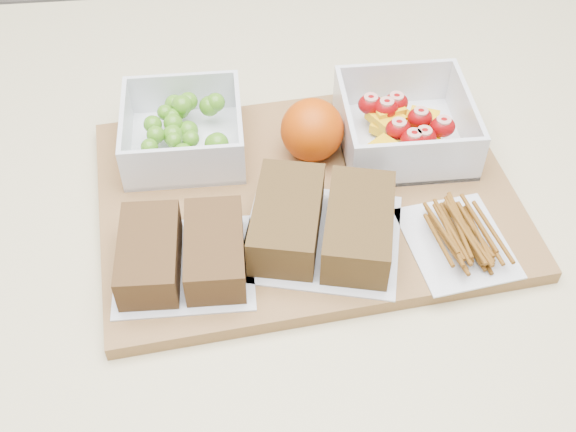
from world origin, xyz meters
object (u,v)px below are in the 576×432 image
grape_container (185,130)px  orange (312,130)px  fruit_container (404,127)px  cutting_board (307,197)px  sandwich_bag_left (182,253)px  pretzel_bag (459,235)px  sandwich_bag_center (323,223)px

grape_container → orange: size_ratio=1.87×
grape_container → fruit_container: fruit_container is taller
fruit_container → cutting_board: bearing=-149.9°
cutting_board → orange: (0.01, 0.06, 0.04)m
sandwich_bag_left → pretzel_bag: sandwich_bag_left is taller
grape_container → pretzel_bag: grape_container is taller
fruit_container → orange: size_ratio=2.03×
sandwich_bag_left → pretzel_bag: (0.26, 0.00, -0.01)m
fruit_container → pretzel_bag: bearing=-81.2°
grape_container → fruit_container: bearing=-4.1°
sandwich_bag_center → pretzel_bag: sandwich_bag_center is taller
grape_container → sandwich_bag_center: grape_container is taller
pretzel_bag → fruit_container: bearing=98.8°
fruit_container → sandwich_bag_left: size_ratio=1.05×
sandwich_bag_left → orange: bearing=46.1°
orange → pretzel_bag: orange is taller
cutting_board → orange: size_ratio=6.28×
sandwich_bag_left → cutting_board: bearing=34.2°
grape_container → sandwich_bag_center: 0.20m
cutting_board → orange: orange is taller
fruit_container → pretzel_bag: (0.02, -0.15, -0.01)m
sandwich_bag_center → pretzel_bag: 0.13m
orange → pretzel_bag: 0.19m
orange → sandwich_bag_left: bearing=-133.9°
fruit_container → sandwich_bag_center: size_ratio=0.78×
sandwich_bag_center → pretzel_bag: size_ratio=1.41×
orange → sandwich_bag_center: size_ratio=0.38×
cutting_board → grape_container: (-0.12, 0.08, 0.03)m
fruit_container → pretzel_bag: size_ratio=1.10×
fruit_container → sandwich_bag_left: 0.28m
pretzel_bag → orange: bearing=131.6°
cutting_board → orange: 0.07m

